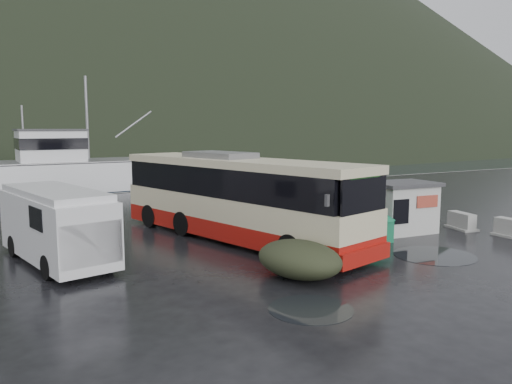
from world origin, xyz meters
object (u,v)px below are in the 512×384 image
waste_bin_left (364,247)px  fishing_trawler (124,181)px  jersey_barrier_b (512,237)px  jersey_barrier_a (461,229)px  white_van (58,262)px  ticket_kiosk (401,232)px  dome_tent (299,277)px  coach_bus (237,239)px  waste_bin_right (379,241)px

waste_bin_left → fishing_trawler: (-1.68, 30.07, 0.00)m
jersey_barrier_b → jersey_barrier_a: bearing=101.0°
white_van → ticket_kiosk: white_van is taller
dome_tent → coach_bus: bearing=82.4°
waste_bin_right → jersey_barrier_a: size_ratio=0.84×
waste_bin_left → jersey_barrier_a: waste_bin_left is taller
dome_tent → fishing_trawler: size_ratio=0.11×
white_van → waste_bin_left: white_van is taller
coach_bus → white_van: (-7.18, -0.22, 0.00)m
waste_bin_right → fishing_trawler: 29.72m
waste_bin_right → white_van: bearing=166.1°
waste_bin_left → jersey_barrier_b: 7.01m
dome_tent → ticket_kiosk: (7.96, 3.48, 0.00)m
waste_bin_right → ticket_kiosk: 2.31m
ticket_kiosk → fishing_trawler: size_ratio=0.11×
dome_tent → jersey_barrier_b: size_ratio=1.89×
dome_tent → ticket_kiosk: ticket_kiosk is taller
jersey_barrier_a → jersey_barrier_b: size_ratio=0.98×
waste_bin_right → fishing_trawler: fishing_trawler is taller
jersey_barrier_a → waste_bin_right: bearing=179.4°
waste_bin_right → dome_tent: (-5.82, -2.63, 0.00)m
dome_tent → jersey_barrier_b: dome_tent is taller
waste_bin_right → jersey_barrier_b: (5.54, -2.30, 0.00)m
waste_bin_right → jersey_barrier_a: waste_bin_right is taller
dome_tent → waste_bin_right: bearing=24.3°
white_van → fishing_trawler: fishing_trawler is taller
dome_tent → ticket_kiosk: bearing=23.6°
waste_bin_right → dome_tent: bearing=-155.7°
coach_bus → white_van: bearing=167.7°
fishing_trawler → waste_bin_left: bearing=-87.6°
coach_bus → white_van: 7.18m
white_van → fishing_trawler: size_ratio=0.24×
jersey_barrier_a → fishing_trawler: 30.70m
white_van → jersey_barrier_b: bearing=-27.9°
white_van → jersey_barrier_a: (17.31, -3.08, 0.00)m
waste_bin_left → ticket_kiosk: (3.38, 1.34, 0.00)m
fishing_trawler → jersey_barrier_a: bearing=-75.7°
waste_bin_left → waste_bin_right: 1.33m
coach_bus → fishing_trawler: bearing=71.3°
jersey_barrier_a → fishing_trawler: bearing=105.1°
coach_bus → waste_bin_right: 5.99m
dome_tent → ticket_kiosk: 8.69m
dome_tent → ticket_kiosk: size_ratio=1.02×
fishing_trawler → dome_tent: bearing=-96.0°
waste_bin_right → jersey_barrier_b: bearing=-22.5°
coach_bus → waste_bin_left: coach_bus is taller
coach_bus → jersey_barrier_a: size_ratio=8.39×
dome_tent → fishing_trawler: (2.90, 32.21, 0.00)m
waste_bin_left → jersey_barrier_b: (6.78, -1.81, 0.00)m
white_van → jersey_barrier_a: 17.58m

